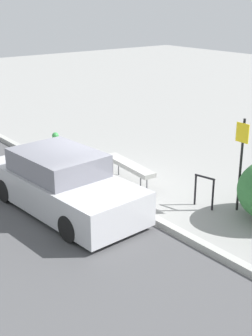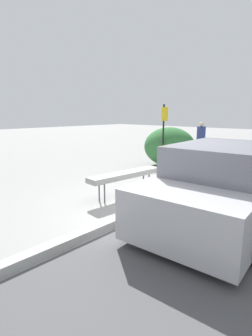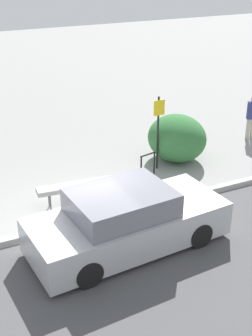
# 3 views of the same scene
# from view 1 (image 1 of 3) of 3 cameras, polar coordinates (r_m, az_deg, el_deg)

# --- Properties ---
(ground_plane) EXTENTS (60.00, 60.00, 0.00)m
(ground_plane) POSITION_cam_1_polar(r_m,az_deg,el_deg) (12.69, -3.61, -2.76)
(ground_plane) COLOR gray
(curb) EXTENTS (60.00, 0.20, 0.13)m
(curb) POSITION_cam_1_polar(r_m,az_deg,el_deg) (12.67, -3.62, -2.48)
(curb) COLOR #A8A8A3
(curb) RESTS_ON ground_plane
(bench) EXTENTS (2.11, 0.57, 0.60)m
(bench) POSITION_cam_1_polar(r_m,az_deg,el_deg) (12.97, 0.38, 0.30)
(bench) COLOR #515156
(bench) RESTS_ON ground_plane
(bike_rack) EXTENTS (0.55, 0.16, 0.83)m
(bike_rack) POSITION_cam_1_polar(r_m,az_deg,el_deg) (11.65, 9.51, -2.48)
(bike_rack) COLOR black
(bike_rack) RESTS_ON ground_plane
(sign_post) EXTENTS (0.36, 0.08, 2.30)m
(sign_post) POSITION_cam_1_polar(r_m,az_deg,el_deg) (11.35, 13.86, 1.36)
(sign_post) COLOR black
(sign_post) RESTS_ON ground_plane
(fire_hydrant) EXTENTS (0.36, 0.22, 0.77)m
(fire_hydrant) POSITION_cam_1_polar(r_m,az_deg,el_deg) (15.62, -8.56, 3.05)
(fire_hydrant) COLOR #338C3F
(fire_hydrant) RESTS_ON ground_plane
(parked_car_near) EXTENTS (4.63, 2.12, 1.45)m
(parked_car_near) POSITION_cam_1_polar(r_m,az_deg,el_deg) (11.44, -7.78, -1.95)
(parked_car_near) COLOR black
(parked_car_near) RESTS_ON ground_plane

